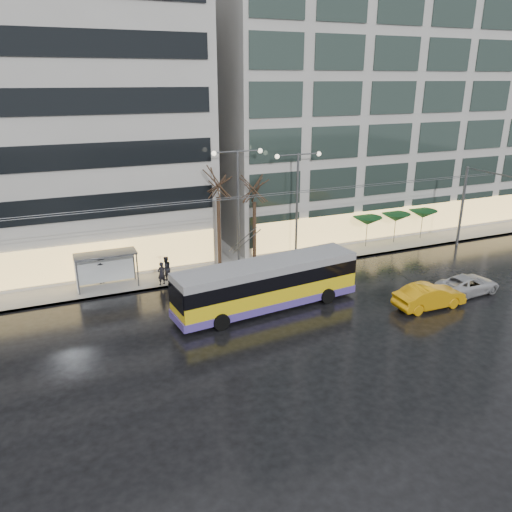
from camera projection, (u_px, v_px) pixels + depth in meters
ground at (273, 333)px, 29.16m from camera, size 140.00×140.00×0.00m
sidewalk at (225, 254)px, 42.02m from camera, size 80.00×10.00×0.15m
kerb at (247, 274)px, 37.72m from camera, size 80.00×0.10×0.15m
building_right at (370, 94)px, 48.36m from camera, size 32.00×14.00×25.00m
trolleybus at (267, 286)px, 31.85m from camera, size 12.51×5.17×5.72m
catenary at (240, 226)px, 34.99m from camera, size 42.24×5.12×7.00m
bus_shelter at (100, 263)px, 34.70m from camera, size 4.20×1.60×2.51m
street_lamp_near at (238, 193)px, 37.25m from camera, size 3.96×0.36×9.03m
street_lamp_far at (297, 191)px, 39.18m from camera, size 3.96×0.36×8.53m
tree_a at (218, 179)px, 36.51m from camera, size 3.20×3.20×8.40m
tree_b at (254, 185)px, 38.01m from camera, size 3.20×3.20×7.70m
parasol_a at (367, 221)px, 43.01m from camera, size 2.50×2.50×2.65m
parasol_b at (396, 217)px, 44.11m from camera, size 2.50×2.50×2.65m
parasol_c at (423, 214)px, 45.21m from camera, size 2.50×2.50×2.65m
taxi_b at (429, 296)px, 32.18m from camera, size 4.79×1.73×1.57m
sedan_silver at (468, 284)px, 34.38m from camera, size 4.81×2.47×1.30m
pedestrian_a at (161, 266)px, 35.16m from camera, size 1.25×1.26×2.19m
pedestrian_b at (166, 268)px, 36.22m from camera, size 1.06×0.96×1.78m
pedestrian_c at (100, 268)px, 35.56m from camera, size 1.21×0.98×2.11m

